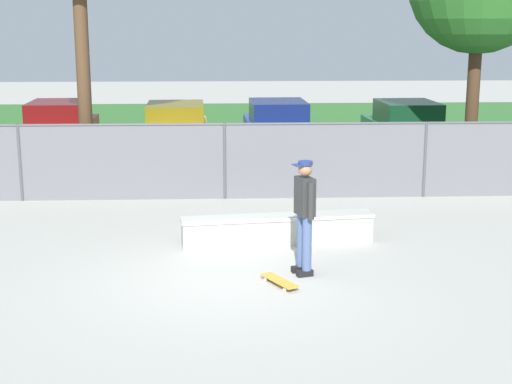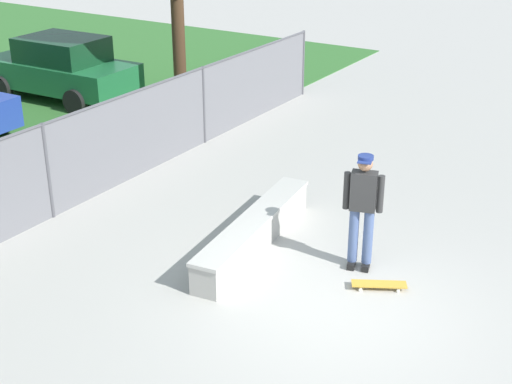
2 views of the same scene
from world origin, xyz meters
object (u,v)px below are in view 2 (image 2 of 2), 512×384
at_px(skateboard, 379,284).
at_px(concrete_ledge, 254,232).
at_px(skateboarder, 363,206).
at_px(car_green, 61,68).

bearing_deg(skateboard, concrete_ledge, 86.56).
bearing_deg(concrete_ledge, skateboarder, -80.25).
distance_m(skateboarder, skateboard, 1.17).
xyz_separation_m(concrete_ledge, skateboard, (-0.13, -2.24, -0.19)).
bearing_deg(car_green, skateboard, -112.42).
height_order(skateboarder, skateboard, skateboarder).
height_order(concrete_ledge, car_green, car_green).
distance_m(skateboard, car_green, 12.03).
relative_size(concrete_ledge, skateboard, 4.44).
bearing_deg(skateboard, car_green, 67.58).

